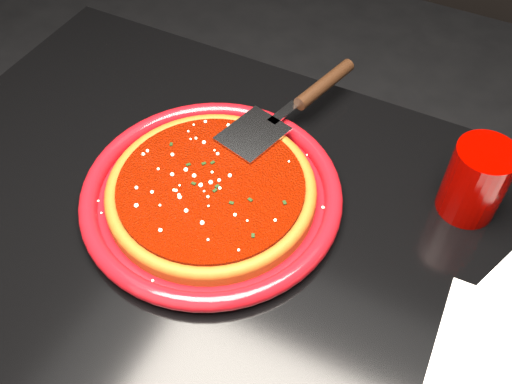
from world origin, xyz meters
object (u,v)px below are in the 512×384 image
at_px(pizza_server, 292,106).
at_px(cup, 476,181).
at_px(table, 252,364).
at_px(ramekin, 259,130).
at_px(plate, 212,194).

distance_m(pizza_server, cup, 0.31).
relative_size(table, ramekin, 23.11).
distance_m(plate, cup, 0.39).
relative_size(plate, cup, 3.26).
relative_size(table, cup, 9.91).
bearing_deg(ramekin, pizza_server, 52.80).
relative_size(cup, ramekin, 2.33).
relative_size(table, pizza_server, 3.51).
bearing_deg(pizza_server, plate, -86.99).
xyz_separation_m(pizza_server, ramekin, (-0.04, -0.05, -0.03)).
bearing_deg(cup, pizza_server, 173.16).
xyz_separation_m(pizza_server, cup, (0.31, -0.04, 0.01)).
bearing_deg(cup, table, -137.39).
bearing_deg(ramekin, cup, 2.08).
distance_m(plate, ramekin, 0.15).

